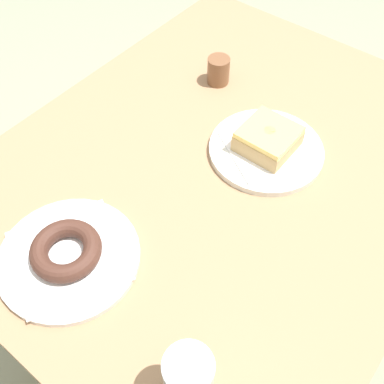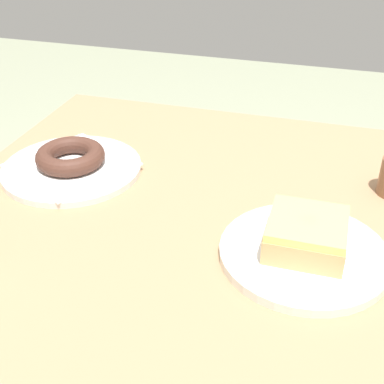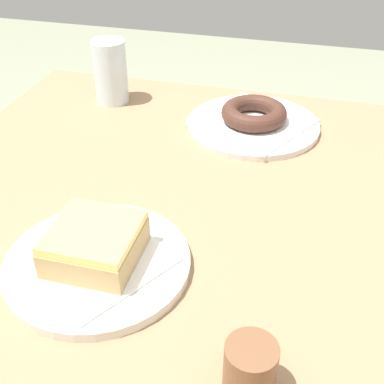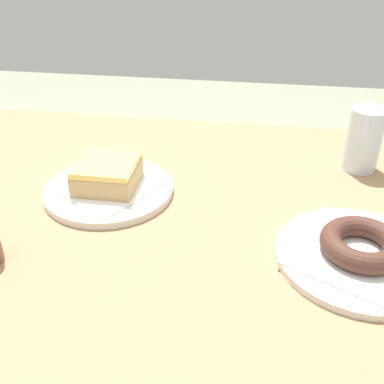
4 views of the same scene
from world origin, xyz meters
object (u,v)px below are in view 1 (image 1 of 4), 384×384
at_px(donut_chocolate_ring, 66,250).
at_px(plate_glazed_square, 266,150).
at_px(donut_glazed_square, 268,139).
at_px(water_glass, 189,381).
at_px(plate_chocolate_ring, 69,258).
at_px(sugar_jar, 218,71).

distance_m(donut_chocolate_ring, plate_glazed_square, 0.42).
distance_m(donut_chocolate_ring, donut_glazed_square, 0.42).
bearing_deg(water_glass, donut_chocolate_ring, -98.30).
height_order(plate_chocolate_ring, plate_glazed_square, plate_glazed_square).
height_order(donut_glazed_square, sugar_jar, same).
relative_size(donut_chocolate_ring, water_glass, 0.97).
bearing_deg(plate_glazed_square, water_glass, 20.11).
bearing_deg(donut_glazed_square, sugar_jar, -119.82).
distance_m(plate_glazed_square, water_glass, 0.47).
xyz_separation_m(plate_glazed_square, water_glass, (0.44, 0.16, 0.05)).
distance_m(plate_chocolate_ring, donut_glazed_square, 0.42).
relative_size(donut_glazed_square, water_glass, 0.84).
height_order(donut_chocolate_ring, donut_glazed_square, donut_glazed_square).
bearing_deg(sugar_jar, donut_chocolate_ring, 8.81).
relative_size(plate_glazed_square, donut_glazed_square, 2.22).
bearing_deg(sugar_jar, donut_glazed_square, 60.18).
xyz_separation_m(donut_chocolate_ring, plate_glazed_square, (-0.40, 0.12, -0.02)).
bearing_deg(water_glass, donut_glazed_square, -159.89).
bearing_deg(water_glass, plate_glazed_square, -159.89).
relative_size(plate_chocolate_ring, plate_glazed_square, 1.05).
bearing_deg(sugar_jar, water_glass, 33.09).
xyz_separation_m(plate_chocolate_ring, donut_chocolate_ring, (0.00, 0.00, 0.02)).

